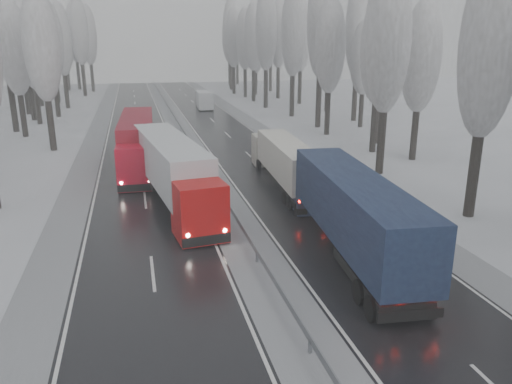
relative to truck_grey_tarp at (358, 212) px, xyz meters
name	(u,v)px	position (x,y,z in m)	size (l,w,h in m)	color
carriageway_right	(266,171)	(-0.40, 17.60, -2.14)	(7.50, 200.00, 0.03)	black
carriageway_left	(143,179)	(-10.90, 17.60, -2.14)	(7.50, 200.00, 0.03)	black
median_slush	(206,175)	(-5.65, 17.60, -2.14)	(3.00, 200.00, 0.04)	#95979C
shoulder_right	(319,168)	(4.55, 17.60, -2.14)	(2.40, 200.00, 0.04)	#95979C
shoulder_left	(80,182)	(-15.85, 17.60, -2.14)	(2.40, 200.00, 0.04)	#95979C
median_guardrail	(206,168)	(-5.65, 17.58, -1.56)	(0.12, 200.00, 0.76)	slate
tree_16	(490,45)	(9.39, 3.26, 8.51)	(3.60, 3.60, 16.53)	black
tree_18	(388,43)	(8.86, 14.63, 8.54)	(3.60, 3.60, 16.58)	black
tree_19	(421,58)	(14.37, 18.63, 7.26)	(3.60, 3.60, 14.57)	black
tree_20	(379,49)	(12.25, 22.76, 7.99)	(3.60, 3.60, 15.71)	black
tree_21	(382,30)	(14.48, 26.76, 9.84)	(3.60, 3.60, 18.62)	black
tree_22	(330,47)	(11.38, 33.20, 8.08)	(3.60, 3.60, 15.86)	black
tree_23	(364,58)	(17.66, 37.20, 6.61)	(3.60, 3.60, 13.55)	black
tree_24	(321,22)	(12.25, 38.62, 11.03)	(3.60, 3.60, 20.49)	black
tree_25	(359,28)	(19.17, 42.62, 10.36)	(3.60, 3.60, 19.44)	black
tree_26	(293,32)	(11.92, 48.87, 9.94)	(3.60, 3.60, 18.78)	black
tree_27	(329,38)	(19.07, 52.87, 9.20)	(3.60, 3.60, 17.62)	black
tree_28	(266,30)	(10.69, 59.55, 10.48)	(3.60, 3.60, 19.62)	black
tree_29	(301,36)	(18.07, 63.55, 9.51)	(3.60, 3.60, 18.11)	black
tree_30	(254,37)	(10.92, 69.30, 9.36)	(3.60, 3.60, 17.86)	black
tree_31	(279,35)	(16.83, 73.30, 9.81)	(3.60, 3.60, 18.58)	black
tree_32	(245,39)	(10.98, 76.81, 9.02)	(3.60, 3.60, 17.33)	black
tree_33	(256,49)	(14.12, 80.81, 7.10)	(3.60, 3.60, 14.33)	black
tree_34	(233,39)	(10.09, 83.91, 9.21)	(3.60, 3.60, 17.63)	black
tree_35	(271,37)	(19.30, 87.91, 9.61)	(3.60, 3.60, 18.25)	black
tree_36	(230,31)	(11.39, 93.76, 10.86)	(3.60, 3.60, 20.23)	black
tree_37	(256,42)	(18.37, 97.76, 8.41)	(3.60, 3.60, 16.37)	black
tree_38	(229,38)	(13.08, 104.32, 9.43)	(3.60, 3.60, 17.97)	black
tree_39	(237,43)	(15.90, 108.32, 8.29)	(3.60, 3.60, 16.19)	black
tree_62	(42,47)	(-19.59, 31.32, 8.20)	(3.60, 3.60, 16.04)	black
tree_64	(14,50)	(-23.91, 40.31, 7.80)	(3.60, 3.60, 15.42)	black
tree_65	(2,26)	(-25.70, 44.31, 10.39)	(3.60, 3.60, 19.48)	black
tree_66	(31,49)	(-23.80, 49.94, 7.68)	(3.60, 3.60, 15.23)	black
tree_67	(24,40)	(-25.19, 53.94, 8.87)	(3.60, 3.60, 17.09)	black
tree_68	(50,42)	(-22.23, 56.71, 8.59)	(3.60, 3.60, 16.65)	black
tree_69	(18,30)	(-27.07, 60.71, 10.30)	(3.60, 3.60, 19.35)	black
tree_70	(61,40)	(-21.97, 66.79, 8.87)	(3.60, 3.60, 17.09)	black
tree_71	(32,30)	(-26.73, 70.79, 10.47)	(3.60, 3.60, 19.61)	black
tree_72	(53,48)	(-24.58, 76.13, 7.60)	(3.60, 3.60, 15.11)	black
tree_73	(38,40)	(-27.46, 80.13, 8.95)	(3.60, 3.60, 17.22)	black
tree_74	(79,32)	(-20.72, 86.92, 10.52)	(3.60, 3.60, 19.68)	black
tree_75	(34,35)	(-29.84, 90.92, 9.83)	(3.60, 3.60, 18.60)	black
tree_76	(88,36)	(-19.70, 96.32, 9.79)	(3.60, 3.60, 18.55)	black
tree_77	(65,49)	(-25.31, 100.32, 7.10)	(3.60, 3.60, 14.32)	black
tree_78	(74,33)	(-23.21, 102.91, 10.43)	(3.60, 3.60, 19.55)	black
tree_79	(64,40)	(-25.98, 106.91, 8.85)	(3.60, 3.60, 17.07)	black
truck_grey_tarp	(358,212)	(0.00, 0.00, 0.00)	(3.79, 14.55, 3.70)	#4A4A4F
truck_blue_box	(347,206)	(-0.70, -0.13, 0.43)	(4.26, 17.42, 4.43)	#1B2443
truck_cream_box	(284,159)	(-0.24, 12.90, -0.02)	(3.00, 14.39, 3.67)	beige
box_truck_distant	(204,100)	(0.35, 60.82, -0.69)	(2.78, 7.86, 2.89)	#AFB2B6
truck_red_white	(173,169)	(-8.91, 10.03, 0.45)	(4.93, 17.55, 4.46)	#C00A0A
truck_red_red	(137,140)	(-11.13, 21.37, 0.43)	(3.43, 17.37, 4.43)	red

